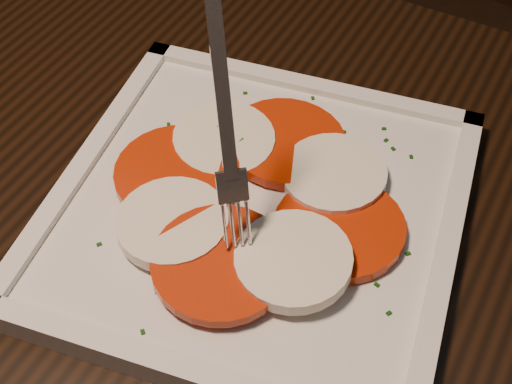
% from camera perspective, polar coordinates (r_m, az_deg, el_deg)
% --- Properties ---
extents(table, '(1.29, 0.95, 0.75)m').
position_cam_1_polar(table, '(0.58, -10.26, -12.10)').
color(table, black).
rests_on(table, ground).
extents(plate, '(0.29, 0.29, 0.01)m').
position_cam_1_polar(plate, '(0.51, 0.00, -1.64)').
color(plate, silver).
rests_on(plate, table).
extents(caprese_salad, '(0.22, 0.25, 0.02)m').
position_cam_1_polar(caprese_salad, '(0.50, -0.01, -0.47)').
color(caprese_salad, '#B92004').
rests_on(caprese_salad, plate).
extents(fork, '(0.06, 0.07, 0.16)m').
position_cam_1_polar(fork, '(0.43, -2.71, 6.68)').
color(fork, white).
rests_on(fork, caprese_salad).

